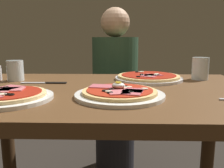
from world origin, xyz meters
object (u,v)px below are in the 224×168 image
(knife, at_px, (47,83))
(diner_person, at_px, (115,96))
(dining_table, at_px, (102,120))
(pizza_across_right, at_px, (149,77))
(pizza_foreground, at_px, (120,93))
(water_glass_near, at_px, (200,70))
(water_glass_far, at_px, (15,72))
(pizza_across_left, at_px, (8,96))

(knife, bearing_deg, diner_person, 67.38)
(dining_table, height_order, pizza_across_right, pizza_across_right)
(dining_table, distance_m, diner_person, 0.78)
(dining_table, xyz_separation_m, pizza_across_right, (0.20, 0.20, 0.14))
(pizza_foreground, distance_m, water_glass_near, 0.52)
(dining_table, relative_size, pizza_foreground, 4.17)
(water_glass_far, distance_m, knife, 0.18)
(pizza_across_right, height_order, water_glass_far, water_glass_far)
(knife, bearing_deg, pizza_across_left, -97.55)
(water_glass_near, relative_size, knife, 0.53)
(pizza_across_left, bearing_deg, water_glass_far, 110.09)
(dining_table, relative_size, water_glass_far, 13.26)
(pizza_foreground, distance_m, diner_person, 0.93)
(pizza_across_left, distance_m, water_glass_near, 0.83)
(pizza_across_right, xyz_separation_m, water_glass_far, (-0.61, -0.04, 0.03))
(water_glass_far, bearing_deg, diner_person, 53.66)
(pizza_foreground, xyz_separation_m, pizza_across_right, (0.14, 0.34, -0.00))
(pizza_across_right, xyz_separation_m, knife, (-0.45, -0.11, -0.01))
(pizza_across_left, xyz_separation_m, knife, (0.04, 0.28, -0.01))
(knife, bearing_deg, water_glass_near, 10.22)
(water_glass_near, bearing_deg, dining_table, -153.62)
(pizza_foreground, relative_size, pizza_across_right, 0.95)
(pizza_foreground, distance_m, water_glass_far, 0.56)
(pizza_across_left, bearing_deg, pizza_foreground, 7.73)
(pizza_foreground, distance_m, pizza_across_left, 0.35)
(diner_person, bearing_deg, dining_table, 87.19)
(water_glass_near, height_order, diner_person, diner_person)
(pizza_foreground, bearing_deg, knife, 143.26)
(pizza_foreground, relative_size, knife, 1.51)
(water_glass_near, xyz_separation_m, water_glass_far, (-0.85, -0.05, -0.00))
(pizza_across_left, relative_size, water_glass_near, 2.63)
(dining_table, height_order, pizza_foreground, pizza_foreground)
(pizza_foreground, bearing_deg, pizza_across_right, 68.05)
(water_glass_near, bearing_deg, pizza_across_left, -150.93)
(diner_person, bearing_deg, water_glass_far, 53.66)
(dining_table, bearing_deg, water_glass_near, 26.38)
(pizza_across_left, bearing_deg, diner_person, 71.55)
(diner_person, bearing_deg, water_glass_near, 126.48)
(pizza_across_left, distance_m, water_glass_far, 0.37)
(pizza_foreground, height_order, diner_person, diner_person)
(water_glass_far, relative_size, knife, 0.47)
(dining_table, xyz_separation_m, water_glass_far, (-0.41, 0.17, 0.17))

